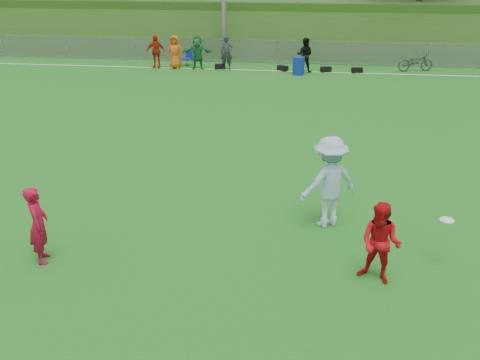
% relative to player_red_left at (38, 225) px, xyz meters
% --- Properties ---
extents(ground, '(120.00, 120.00, 0.00)m').
position_rel_player_red_left_xyz_m(ground, '(3.08, 1.01, -0.79)').
color(ground, '#226916').
rests_on(ground, ground).
extents(sideline_far, '(60.00, 0.10, 0.01)m').
position_rel_player_red_left_xyz_m(sideline_far, '(3.08, 19.01, -0.78)').
color(sideline_far, white).
rests_on(sideline_far, ground).
extents(fence, '(58.00, 0.06, 1.30)m').
position_rel_player_red_left_xyz_m(fence, '(3.08, 21.01, -0.14)').
color(fence, gray).
rests_on(fence, ground).
extents(berm, '(120.00, 18.00, 3.00)m').
position_rel_player_red_left_xyz_m(berm, '(3.08, 32.01, 0.71)').
color(berm, '#245217').
rests_on(berm, ground).
extents(spectator_row, '(8.72, 0.79, 1.69)m').
position_rel_player_red_left_xyz_m(spectator_row, '(-0.11, 19.01, 0.06)').
color(spectator_row, '#B8210C').
rests_on(spectator_row, ground).
extents(gear_bags, '(7.61, 0.54, 0.26)m').
position_rel_player_red_left_xyz_m(gear_bags, '(4.22, 19.11, -0.66)').
color(gear_bags, black).
rests_on(gear_bags, ground).
extents(player_red_left, '(0.56, 0.67, 1.57)m').
position_rel_player_red_left_xyz_m(player_red_left, '(0.00, 0.00, 0.00)').
color(player_red_left, '#AB0B2A').
rests_on(player_red_left, ground).
extents(player_red_center, '(0.94, 0.86, 1.56)m').
position_rel_player_red_left_xyz_m(player_red_center, '(6.43, 0.16, -0.01)').
color(player_red_center, red).
rests_on(player_red_center, ground).
extents(player_blue, '(1.53, 1.33, 2.05)m').
position_rel_player_red_left_xyz_m(player_blue, '(5.54, 2.26, 0.24)').
color(player_blue, '#9DC0D9').
rests_on(player_blue, ground).
extents(frisbee, '(0.27, 0.27, 0.02)m').
position_rel_player_red_left_xyz_m(frisbee, '(7.72, 0.91, 0.16)').
color(frisbee, silver).
rests_on(frisbee, ground).
extents(recycling_bin, '(0.69, 0.69, 0.87)m').
position_rel_player_red_left_xyz_m(recycling_bin, '(4.38, 18.26, -0.35)').
color(recycling_bin, '#0D2A94').
rests_on(recycling_bin, ground).
extents(camp_chair, '(0.59, 0.59, 0.80)m').
position_rel_player_red_left_xyz_m(camp_chair, '(-1.63, 19.83, -0.55)').
color(camp_chair, '#1028B6').
rests_on(camp_chair, ground).
extents(bicycle, '(1.93, 1.11, 0.96)m').
position_rel_player_red_left_xyz_m(bicycle, '(10.27, 19.88, -0.31)').
color(bicycle, '#2B2B2D').
rests_on(bicycle, ground).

